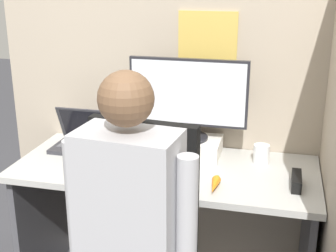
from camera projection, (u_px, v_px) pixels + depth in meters
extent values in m
cube|color=tan|center=(180.00, 123.00, 2.45)|extent=(1.91, 0.04, 1.64)
cube|color=gold|center=(207.00, 49.00, 2.27)|extent=(0.29, 0.01, 0.36)
cube|color=tan|center=(332.00, 165.00, 1.93)|extent=(0.04, 1.22, 1.64)
cube|color=#B7B7B2|center=(165.00, 169.00, 2.19)|extent=(1.41, 0.60, 0.03)
cube|color=#4C4C51|center=(42.00, 219.00, 2.46)|extent=(0.03, 0.51, 0.68)
cube|color=white|center=(187.00, 146.00, 2.31)|extent=(0.33, 0.21, 0.08)
cylinder|color=#232328|center=(187.00, 137.00, 2.29)|extent=(0.20, 0.20, 0.01)
cylinder|color=#232328|center=(187.00, 129.00, 2.28)|extent=(0.04, 0.04, 0.07)
cube|color=#232328|center=(188.00, 92.00, 2.23)|extent=(0.57, 0.02, 0.32)
cube|color=silver|center=(188.00, 93.00, 2.21)|extent=(0.55, 0.00, 0.30)
cube|color=#2D2D33|center=(84.00, 148.00, 2.38)|extent=(0.31, 0.20, 0.02)
cube|color=#5B5B60|center=(85.00, 145.00, 2.39)|extent=(0.26, 0.11, 0.00)
cube|color=#2D2D33|center=(88.00, 125.00, 2.40)|extent=(0.31, 0.09, 0.19)
cube|color=black|center=(87.00, 125.00, 2.40)|extent=(0.27, 0.07, 0.17)
ellipsoid|color=black|center=(109.00, 170.00, 2.10)|extent=(0.08, 0.04, 0.03)
cube|color=black|center=(296.00, 181.00, 1.97)|extent=(0.04, 0.16, 0.05)
cone|color=orange|center=(214.00, 186.00, 1.94)|extent=(0.04, 0.13, 0.04)
cylinder|color=green|center=(217.00, 178.00, 2.01)|extent=(0.02, 0.02, 0.02)
cube|color=black|center=(144.00, 194.00, 1.85)|extent=(0.44, 0.09, 0.61)
cube|color=#B2B2B7|center=(129.00, 208.00, 1.58)|extent=(0.36, 0.23, 0.54)
sphere|color=brown|center=(126.00, 99.00, 1.45)|extent=(0.18, 0.18, 0.18)
cylinder|color=#B2B2B7|center=(76.00, 199.00, 1.64)|extent=(0.07, 0.07, 0.44)
cylinder|color=#B2B2B7|center=(187.00, 218.00, 1.51)|extent=(0.07, 0.07, 0.44)
cylinder|color=white|center=(261.00, 154.00, 2.21)|extent=(0.08, 0.08, 0.09)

